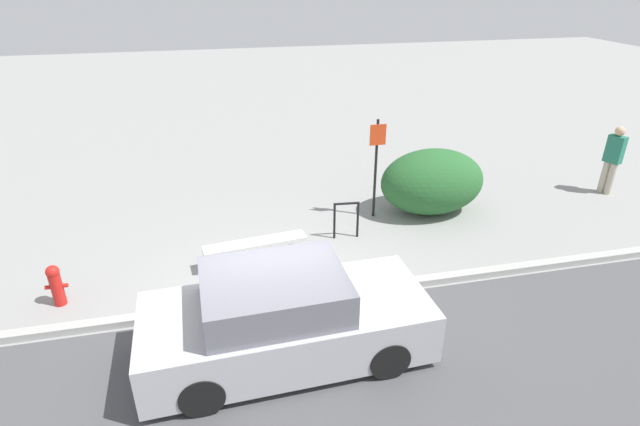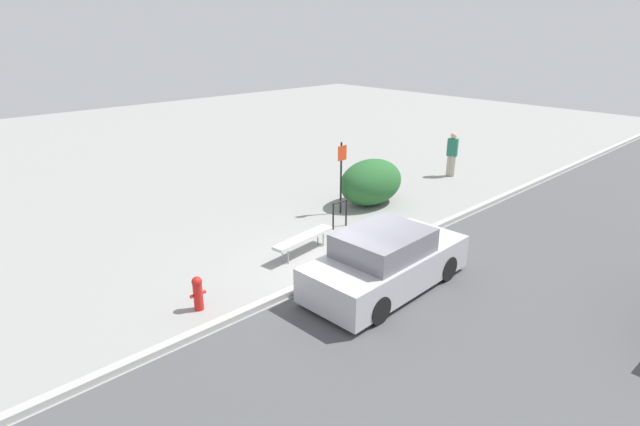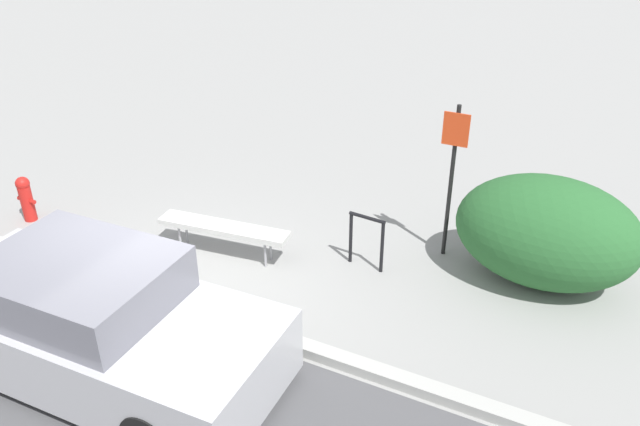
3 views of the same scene
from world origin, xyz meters
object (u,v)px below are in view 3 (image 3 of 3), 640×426
sign_post (452,169)px  fire_hydrant (26,197)px  bike_rack (366,236)px  bench (223,228)px  parked_car_near (95,322)px

sign_post → fire_hydrant: 6.70m
bike_rack → fire_hydrant: 5.55m
bike_rack → fire_hydrant: (-5.42, -1.18, -0.09)m
bench → sign_post: size_ratio=0.88×
bike_rack → parked_car_near: 3.76m
bench → fire_hydrant: (-3.44, -0.55, -0.03)m
sign_post → fire_hydrant: size_ratio=3.01×
bench → parked_car_near: (0.15, -2.64, 0.21)m
sign_post → parked_car_near: sign_post is taller
fire_hydrant → parked_car_near: size_ratio=0.18×
bike_rack → fire_hydrant: bearing=-167.7°
bike_rack → parked_car_near: (-1.84, -3.27, 0.15)m
sign_post → parked_car_near: (-2.74, -4.11, -0.73)m
parked_car_near → sign_post: bearing=54.3°
sign_post → fire_hydrant: (-6.32, -2.02, -0.98)m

